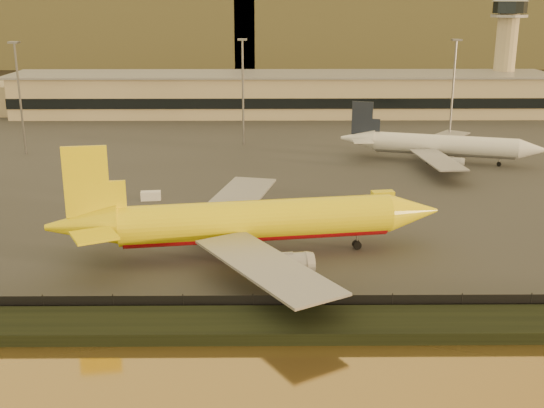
{
  "coord_description": "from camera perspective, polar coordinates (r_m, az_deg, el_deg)",
  "views": [
    {
      "loc": [
        -4.42,
        -84.32,
        35.1
      ],
      "look_at": [
        -3.6,
        12.0,
        5.69
      ],
      "focal_mm": 45.0,
      "sensor_mm": 36.0,
      "label": 1
    }
  ],
  "objects": [
    {
      "name": "control_tower",
      "position": [
        228.21,
        19.03,
        12.71
      ],
      "size": [
        11.2,
        11.2,
        35.5
      ],
      "color": "tan",
      "rests_on": "tarmac"
    },
    {
      "name": "gse_vehicle_white",
      "position": [
        123.6,
        -10.11,
        0.69
      ],
      "size": [
        3.69,
        2.0,
        1.59
      ],
      "primitive_type": "cube",
      "rotation": [
        0.0,
        0.0,
        0.12
      ],
      "color": "white",
      "rests_on": "tarmac"
    },
    {
      "name": "gse_vehicle_yellow",
      "position": [
        122.8,
        9.25,
        0.67
      ],
      "size": [
        4.17,
        2.32,
        1.78
      ],
      "primitive_type": "cube",
      "rotation": [
        0.0,
        0.0,
        0.14
      ],
      "color": "yellow",
      "rests_on": "tarmac"
    },
    {
      "name": "embankment",
      "position": [
        75.73,
        2.96,
        -10.06
      ],
      "size": [
        320.0,
        7.0,
        1.4
      ],
      "primitive_type": "cube",
      "color": "black",
      "rests_on": "ground"
    },
    {
      "name": "ground",
      "position": [
        91.44,
        2.33,
        -5.61
      ],
      "size": [
        900.0,
        900.0,
        0.0
      ],
      "primitive_type": "plane",
      "color": "black",
      "rests_on": "ground"
    },
    {
      "name": "white_narrowbody_jet",
      "position": [
        153.38,
        13.93,
        4.77
      ],
      "size": [
        43.36,
        41.36,
        12.67
      ],
      "rotation": [
        0.0,
        0.0,
        -0.28
      ],
      "color": "white",
      "rests_on": "tarmac"
    },
    {
      "name": "dhl_cargo_jet",
      "position": [
        94.61,
        -1.83,
        -1.51
      ],
      "size": [
        54.94,
        53.25,
        16.43
      ],
      "rotation": [
        0.0,
        0.0,
        0.16
      ],
      "color": "yellow",
      "rests_on": "tarmac"
    },
    {
      "name": "terminal_building",
      "position": [
        212.08,
        -3.26,
        9.13
      ],
      "size": [
        202.0,
        25.0,
        12.6
      ],
      "color": "tan",
      "rests_on": "tarmac"
    },
    {
      "name": "perimeter_fence",
      "position": [
        79.04,
        2.79,
        -8.36
      ],
      "size": [
        300.0,
        0.05,
        2.2
      ],
      "primitive_type": "cube",
      "color": "black",
      "rests_on": "tarmac"
    },
    {
      "name": "tarmac",
      "position": [
        182.76,
        0.91,
        5.93
      ],
      "size": [
        320.0,
        220.0,
        0.2
      ],
      "primitive_type": "cube",
      "color": "#2D2D2D",
      "rests_on": "ground"
    },
    {
      "name": "apron_light_masts",
      "position": [
        161.67,
        6.51,
        9.98
      ],
      "size": [
        152.2,
        12.2,
        25.4
      ],
      "color": "slate",
      "rests_on": "tarmac"
    },
    {
      "name": "distant_hills",
      "position": [
        424.65,
        -2.81,
        16.46
      ],
      "size": [
        470.0,
        160.0,
        70.0
      ],
      "color": "brown",
      "rests_on": "ground"
    }
  ]
}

